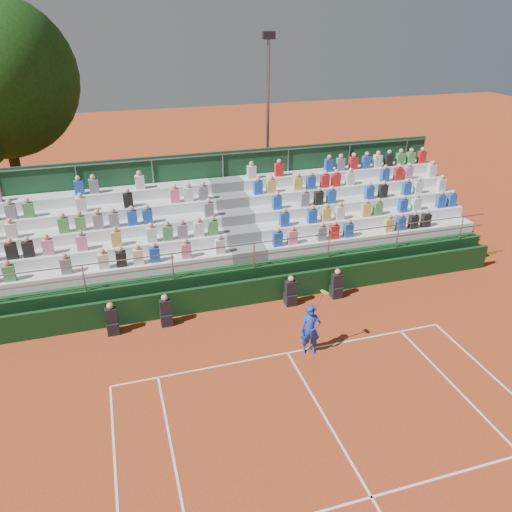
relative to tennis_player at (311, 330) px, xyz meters
name	(u,v)px	position (x,y,z in m)	size (l,w,h in m)	color
ground	(288,353)	(-0.68, 0.15, -0.86)	(90.00, 90.00, 0.00)	#B1421D
courtside_wall	(258,291)	(-0.68, 3.35, -0.36)	(20.00, 0.15, 1.00)	black
line_officials	(231,302)	(-1.85, 2.90, -0.38)	(8.62, 0.40, 1.19)	black
grandstand	(236,241)	(-0.68, 6.58, 0.23)	(20.00, 5.20, 4.40)	black
tennis_player	(311,330)	(0.00, 0.00, 0.00)	(0.88, 0.56, 2.22)	#1937BD
floodlight_mast	(268,114)	(2.55, 12.29, 4.29)	(0.60, 0.25, 8.93)	gray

